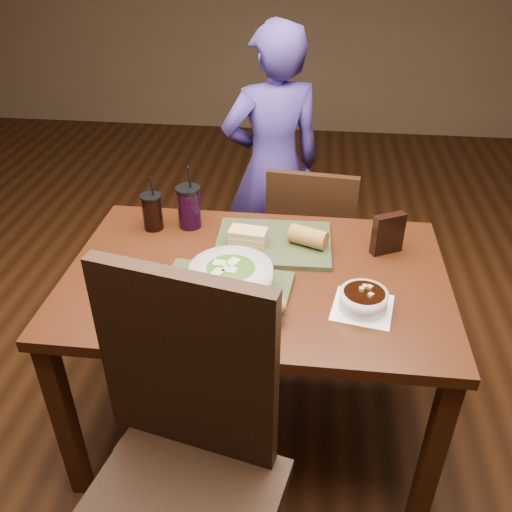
# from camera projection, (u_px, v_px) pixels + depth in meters

# --- Properties ---
(ground) EXTENTS (6.00, 6.00, 0.00)m
(ground) POSITION_uv_depth(u_px,v_px,m) (256.00, 420.00, 2.26)
(ground) COLOR #381C0B
(ground) RESTS_ON ground
(dining_table) EXTENTS (1.30, 0.85, 0.75)m
(dining_table) POSITION_uv_depth(u_px,v_px,m) (256.00, 294.00, 1.90)
(dining_table) COLOR #3E1C0C
(dining_table) RESTS_ON ground
(chair_near) EXTENTS (0.57, 0.58, 1.11)m
(chair_near) POSITION_uv_depth(u_px,v_px,m) (182.00, 457.00, 1.39)
(chair_near) COLOR black
(chair_near) RESTS_ON ground
(chair_far) EXTENTS (0.42, 0.42, 0.89)m
(chair_far) POSITION_uv_depth(u_px,v_px,m) (309.00, 244.00, 2.50)
(chair_far) COLOR black
(chair_far) RESTS_ON ground
(diner) EXTENTS (0.60, 0.50, 1.40)m
(diner) POSITION_uv_depth(u_px,v_px,m) (273.00, 167.00, 2.71)
(diner) COLOR #3F3086
(diner) RESTS_ON ground
(tray_near) EXTENTS (0.45, 0.36, 0.02)m
(tray_near) POSITION_uv_depth(u_px,v_px,m) (223.00, 294.00, 1.73)
(tray_near) COLOR #333F24
(tray_near) RESTS_ON dining_table
(tray_far) EXTENTS (0.43, 0.33, 0.02)m
(tray_far) POSITION_uv_depth(u_px,v_px,m) (273.00, 243.00, 2.00)
(tray_far) COLOR #333F24
(tray_far) RESTS_ON dining_table
(salad_bowl) EXTENTS (0.27, 0.27, 0.09)m
(salad_bowl) POSITION_uv_depth(u_px,v_px,m) (231.00, 276.00, 1.73)
(salad_bowl) COLOR silver
(salad_bowl) RESTS_ON tray_near
(soup_bowl) EXTENTS (0.21, 0.21, 0.07)m
(soup_bowl) POSITION_uv_depth(u_px,v_px,m) (363.00, 300.00, 1.67)
(soup_bowl) COLOR white
(soup_bowl) RESTS_ON dining_table
(sandwich_near) EXTENTS (0.11, 0.08, 0.05)m
(sandwich_near) POSITION_uv_depth(u_px,v_px,m) (171.00, 280.00, 1.75)
(sandwich_near) COLOR #593819
(sandwich_near) RESTS_ON tray_near
(sandwich_far) EXTENTS (0.14, 0.09, 0.05)m
(sandwich_far) POSITION_uv_depth(u_px,v_px,m) (248.00, 236.00, 1.97)
(sandwich_far) COLOR tan
(sandwich_far) RESTS_ON tray_far
(baguette_near) EXTENTS (0.12, 0.11, 0.05)m
(baguette_near) POSITION_uv_depth(u_px,v_px,m) (267.00, 310.00, 1.61)
(baguette_near) COLOR #AD7533
(baguette_near) RESTS_ON tray_near
(baguette_far) EXTENTS (0.15, 0.11, 0.07)m
(baguette_far) POSITION_uv_depth(u_px,v_px,m) (308.00, 237.00, 1.95)
(baguette_far) COLOR #AD7533
(baguette_far) RESTS_ON tray_far
(cup_cola) EXTENTS (0.08, 0.08, 0.22)m
(cup_cola) POSITION_uv_depth(u_px,v_px,m) (152.00, 212.00, 2.07)
(cup_cola) COLOR black
(cup_cola) RESTS_ON dining_table
(cup_berry) EXTENTS (0.09, 0.09, 0.26)m
(cup_berry) POSITION_uv_depth(u_px,v_px,m) (189.00, 207.00, 2.08)
(cup_berry) COLOR black
(cup_berry) RESTS_ON dining_table
(chip_bag) EXTENTS (0.12, 0.09, 0.15)m
(chip_bag) POSITION_uv_depth(u_px,v_px,m) (388.00, 234.00, 1.92)
(chip_bag) COLOR black
(chip_bag) RESTS_ON dining_table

